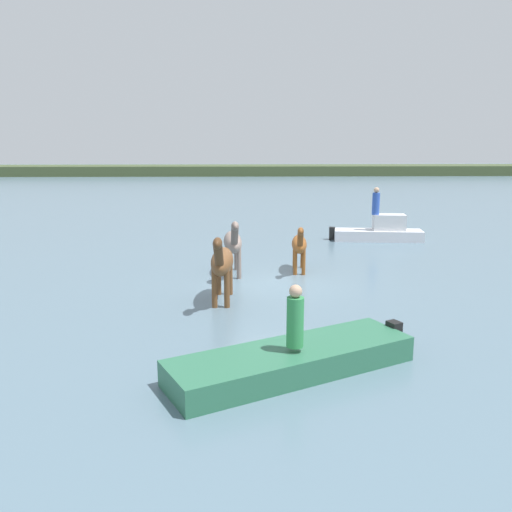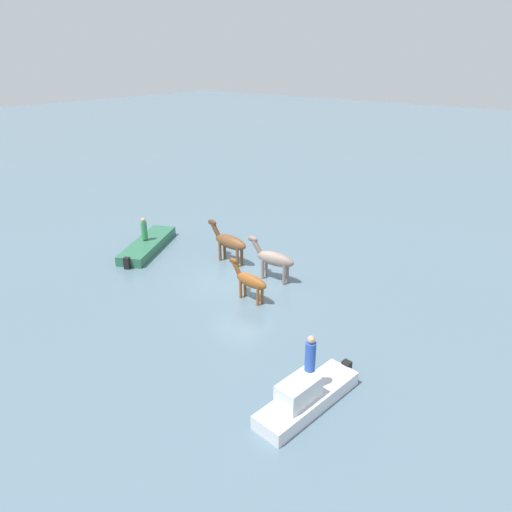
% 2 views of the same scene
% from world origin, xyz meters
% --- Properties ---
extents(ground_plane, '(168.10, 168.10, 0.00)m').
position_xyz_m(ground_plane, '(0.00, 0.00, 0.00)').
color(ground_plane, slate).
extents(distant_shoreline, '(151.29, 6.00, 2.40)m').
position_xyz_m(distant_shoreline, '(0.00, 51.95, 0.00)').
color(distant_shoreline, '#414F2F').
rests_on(distant_shoreline, ground_plane).
extents(horse_lead, '(0.70, 2.59, 2.02)m').
position_xyz_m(horse_lead, '(-1.41, -1.94, 1.11)').
color(horse_lead, brown).
rests_on(horse_lead, ground_plane).
extents(horse_dark_mare, '(0.73, 2.53, 1.96)m').
position_xyz_m(horse_dark_mare, '(-1.15, 1.02, 1.08)').
color(horse_dark_mare, gray).
rests_on(horse_dark_mare, ground_plane).
extents(horse_gray_outer, '(0.62, 2.17, 1.68)m').
position_xyz_m(horse_gray_outer, '(1.06, 1.41, 0.92)').
color(horse_gray_outer, brown).
rests_on(horse_gray_outer, ground_plane).
extents(boat_skiff_near, '(4.11, 1.48, 1.32)m').
position_xyz_m(boat_skiff_near, '(5.25, 7.01, 0.30)').
color(boat_skiff_near, silver).
rests_on(boat_skiff_near, ground_plane).
extents(boat_tender_starboard, '(4.98, 3.44, 0.75)m').
position_xyz_m(boat_tender_starboard, '(0.11, -6.53, 0.17)').
color(boat_tender_starboard, '#2D6B4C').
rests_on(boat_tender_starboard, ground_plane).
extents(person_spotter_bow, '(0.32, 0.32, 1.19)m').
position_xyz_m(person_spotter_bow, '(5.00, 6.92, 1.71)').
color(person_spotter_bow, '#2D51B2').
rests_on(person_spotter_bow, boat_skiff_near).
extents(person_watcher_seated, '(0.32, 0.32, 1.19)m').
position_xyz_m(person_watcher_seated, '(0.10, -6.70, 1.15)').
color(person_watcher_seated, '#338C4C').
rests_on(person_watcher_seated, boat_tender_starboard).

